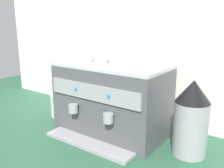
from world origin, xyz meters
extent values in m
plane|color=#28563D|center=(0.00, 0.00, 0.00)|extent=(4.00, 4.00, 0.00)
cube|color=silver|center=(0.00, 0.32, 0.51)|extent=(2.80, 0.03, 1.01)
cube|color=#4C4C51|center=(0.00, 0.00, 0.21)|extent=(0.67, 0.36, 0.42)
cube|color=#B7B7BC|center=(0.00, 0.00, 0.43)|extent=(0.67, 0.36, 0.02)
cube|color=#939399|center=(0.00, -0.19, 0.30)|extent=(0.62, 0.01, 0.09)
cylinder|color=#1E7AB7|center=(-0.12, -0.19, 0.30)|extent=(0.02, 0.01, 0.02)
cylinder|color=#1E7AB7|center=(0.12, -0.19, 0.30)|extent=(0.02, 0.01, 0.02)
cube|color=#939399|center=(0.00, -0.23, 0.01)|extent=(0.57, 0.12, 0.02)
cylinder|color=#939399|center=(-0.13, -0.21, 0.19)|extent=(0.06, 0.06, 0.05)
cylinder|color=#939399|center=(0.13, -0.21, 0.19)|extent=(0.06, 0.06, 0.05)
cylinder|color=silver|center=(0.20, 0.05, 0.47)|extent=(0.08, 0.08, 0.06)
torus|color=silver|center=(0.25, 0.06, 0.47)|extent=(0.05, 0.02, 0.05)
cylinder|color=silver|center=(-0.23, -0.06, 0.48)|extent=(0.07, 0.07, 0.08)
torus|color=silver|center=(-0.25, -0.11, 0.48)|extent=(0.04, 0.06, 0.06)
cylinder|color=silver|center=(-0.05, -0.04, 0.47)|extent=(0.06, 0.06, 0.07)
torus|color=silver|center=(-0.04, 0.00, 0.47)|extent=(0.02, 0.05, 0.05)
cylinder|color=silver|center=(-0.17, 0.03, 0.47)|extent=(0.07, 0.07, 0.06)
torus|color=silver|center=(-0.14, -0.01, 0.47)|extent=(0.04, 0.05, 0.05)
cylinder|color=silver|center=(0.24, -0.05, 0.48)|extent=(0.07, 0.07, 0.08)
torus|color=silver|center=(0.29, -0.03, 0.48)|extent=(0.06, 0.03, 0.06)
cylinder|color=silver|center=(-0.09, 0.08, 0.46)|extent=(0.10, 0.10, 0.04)
cylinder|color=silver|center=(-0.09, 0.08, 0.44)|extent=(0.05, 0.05, 0.01)
cylinder|color=silver|center=(0.12, -0.09, 0.46)|extent=(0.13, 0.13, 0.04)
cylinder|color=silver|center=(0.12, -0.09, 0.44)|extent=(0.07, 0.07, 0.01)
cylinder|color=silver|center=(0.06, 0.09, 0.46)|extent=(0.11, 0.11, 0.04)
cylinder|color=silver|center=(0.06, 0.09, 0.44)|extent=(0.06, 0.06, 0.01)
cylinder|color=#939399|center=(0.49, 0.01, 0.14)|extent=(0.18, 0.18, 0.29)
cone|color=black|center=(0.49, 0.01, 0.35)|extent=(0.18, 0.18, 0.11)
cylinder|color=#B7B7BC|center=(-0.48, -0.03, 0.08)|extent=(0.08, 0.08, 0.16)
camera|label=1|loc=(0.86, -1.19, 0.68)|focal=39.64mm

